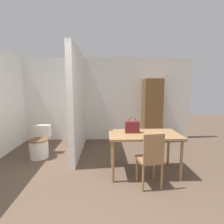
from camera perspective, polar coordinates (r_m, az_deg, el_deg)
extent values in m
plane|color=brown|center=(2.55, -5.22, -31.22)|extent=(16.00, 16.00, 0.00)
cube|color=white|center=(5.39, -3.69, 4.15)|extent=(5.55, 0.12, 2.50)
cube|color=white|center=(4.35, -11.00, 3.11)|extent=(0.12, 2.04, 2.50)
cube|color=#997047|center=(3.30, 10.40, -7.26)|extent=(1.30, 0.73, 0.04)
cylinder|color=#997047|center=(3.07, 0.33, -15.99)|extent=(0.05, 0.05, 0.73)
cylinder|color=#997047|center=(3.33, 21.68, -14.55)|extent=(0.05, 0.05, 0.73)
cylinder|color=#997047|center=(3.63, -0.16, -12.06)|extent=(0.05, 0.05, 0.73)
cylinder|color=#997047|center=(3.86, 17.93, -11.23)|extent=(0.05, 0.05, 0.73)
cube|color=#997047|center=(3.01, 12.05, -14.90)|extent=(0.41, 0.41, 0.04)
cube|color=#997047|center=(2.78, 13.52, -11.51)|extent=(0.33, 0.07, 0.46)
cylinder|color=#997047|center=(3.19, 8.13, -18.03)|extent=(0.04, 0.04, 0.43)
cylinder|color=#997047|center=(3.29, 13.50, -17.32)|extent=(0.04, 0.04, 0.43)
cylinder|color=#997047|center=(2.93, 10.10, -20.57)|extent=(0.04, 0.04, 0.43)
cylinder|color=#997047|center=(3.04, 15.93, -19.65)|extent=(0.04, 0.04, 0.43)
cylinder|color=silver|center=(4.44, -22.74, -11.10)|extent=(0.42, 0.42, 0.41)
cylinder|color=brown|center=(4.37, -22.90, -8.41)|extent=(0.44, 0.44, 0.02)
cube|color=silver|center=(4.59, -21.79, -5.80)|extent=(0.37, 0.18, 0.30)
cube|color=maroon|center=(3.29, 6.61, -4.94)|extent=(0.26, 0.12, 0.21)
torus|color=maroon|center=(3.27, 6.64, -3.11)|extent=(0.16, 0.01, 0.16)
cube|color=brown|center=(5.32, 12.98, 0.47)|extent=(0.53, 0.42, 1.86)
sphere|color=black|center=(5.14, 15.24, 1.17)|extent=(0.02, 0.02, 0.02)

